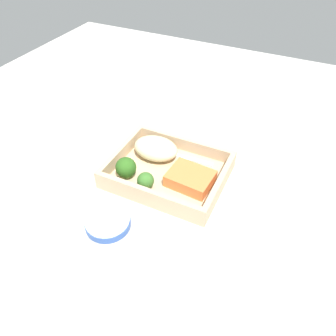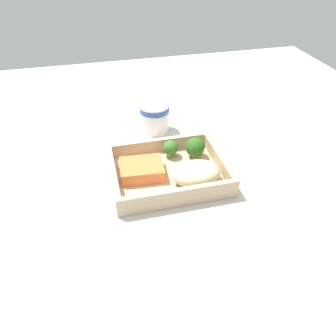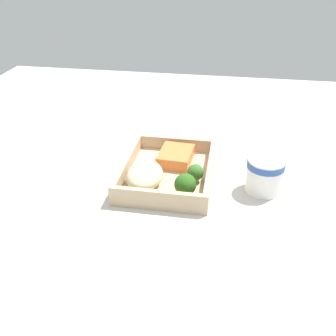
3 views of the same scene
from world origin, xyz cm
name	(u,v)px [view 3 (image 3 of 3)]	position (x,y,z in cm)	size (l,w,h in cm)	color
ground_plane	(168,182)	(0.00, 0.00, -1.00)	(160.00, 160.00, 2.00)	beige
takeout_tray	(168,176)	(0.00, 0.00, 0.60)	(25.81, 20.42, 1.20)	tan
tray_rim	(168,167)	(0.00, 0.00, 2.84)	(25.81, 20.42, 3.29)	tan
salmon_fillet	(176,156)	(-5.86, 0.94, 2.65)	(9.56, 7.59, 2.89)	orange
mashed_potatoes	(145,175)	(5.28, -4.28, 3.50)	(10.90, 7.94, 4.59)	beige
broccoli_floret_1	(185,185)	(7.98, 5.02, 3.76)	(4.69, 4.69, 4.98)	#7FAE5C
broccoli_floret_2	(195,173)	(2.21, 6.52, 3.46)	(3.69, 3.69, 4.19)	#87A361
fork	(141,171)	(0.46, -6.32, 1.42)	(15.86, 2.38, 0.44)	silver
paper_cup	(265,174)	(1.50, 21.49, 4.30)	(8.08, 8.08, 7.71)	white
receipt_slip	(91,253)	(27.32, -9.17, 0.12)	(9.64, 11.93, 0.24)	white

